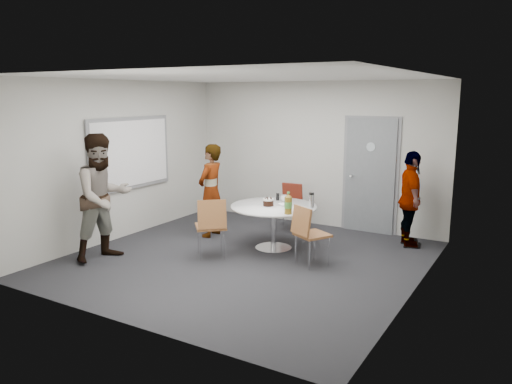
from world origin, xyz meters
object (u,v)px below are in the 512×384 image
Objects in this scene: chair_near_left at (211,222)px; person_left at (103,197)px; door at (370,176)px; person_main at (211,191)px; chair_near_right at (307,230)px; table at (275,211)px; chair_far at (290,202)px; person_right at (410,199)px; whiteboard at (131,153)px.

chair_near_left is 1.65m from person_left.
door reaches higher than person_main.
door is at bearing 17.98° from chair_near_left.
person_main is (-2.30, -1.68, -0.21)m from door.
table is at bearing 178.71° from chair_near_right.
door is 1.51m from chair_far.
table is 1.47× the size of chair_near_left.
chair_near_left is 1.28m from person_main.
person_left is (-1.99, -1.71, 0.32)m from table.
table is at bearing 13.71° from chair_near_left.
chair_near_right is at bearing 118.61° from chair_far.
person_right reaches higher than chair_near_right.
person_main is 0.85× the size of person_left.
person_main is 1.03× the size of person_right.
person_right is at bearing 176.35° from chair_far.
door reaches higher than whiteboard.
person_right reaches higher than chair_near_left.
whiteboard is at bearing 86.17° from person_right.
person_main is at bearing 42.36° from chair_far.
whiteboard is 4.79m from person_right.
person_main is at bearing 83.80° from chair_near_left.
table is 2.21m from person_right.
person_right is (1.80, 1.27, 0.16)m from table.
person_left is at bearing -130.00° from door.
door is 1.31× the size of person_main.
door is 1.12× the size of person_left.
whiteboard is at bearing 38.99° from person_left.
person_main reaches higher than table.
door is at bearing 32.50° from person_right.
table is 1.08m from chair_near_left.
whiteboard is 1.21× the size of person_right.
chair_far is 1.51m from person_main.
chair_near_right is (3.38, 0.02, -0.91)m from whiteboard.
whiteboard is 2.04× the size of chair_near_left.
chair_near_right is at bearing 0.28° from whiteboard.
person_left is at bearing 55.44° from chair_far.
chair_far is 3.38m from person_left.
chair_near_left is 0.59× the size of person_right.
chair_near_right is 1.05× the size of chair_far.
whiteboard is 3.50m from chair_near_right.
person_main is at bearing -143.84° from door.
chair_far is at bearing 40.90° from chair_near_left.
whiteboard is 2.77m from table.
door reaches higher than person_right.
chair_near_left is at bearing -120.11° from door.
whiteboard is at bearing -67.21° from person_main.
chair_near_left is at bearing -11.78° from whiteboard.
chair_near_right is 0.55× the size of person_main.
door is at bearing -160.79° from chair_far.
chair_near_left is 1.45m from chair_near_right.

